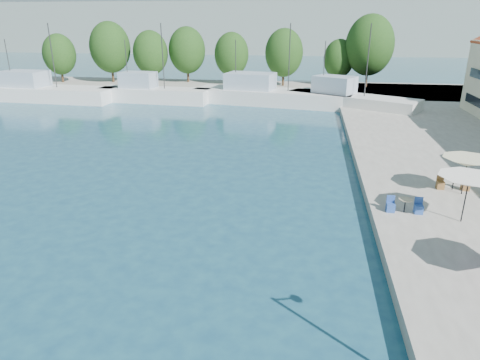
% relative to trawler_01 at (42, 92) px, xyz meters
% --- Properties ---
extents(quay_far, '(90.00, 16.00, 0.60)m').
position_rel_trawler_01_xyz_m(quay_far, '(25.08, 12.09, -0.77)').
color(quay_far, gray).
rests_on(quay_far, ground).
extents(hill_west, '(180.00, 40.00, 16.00)m').
position_rel_trawler_01_xyz_m(hill_west, '(3.08, 105.09, 6.93)').
color(hill_west, gray).
rests_on(hill_west, ground).
extents(hill_east, '(140.00, 40.00, 12.00)m').
position_rel_trawler_01_xyz_m(hill_east, '(73.08, 125.09, 4.93)').
color(hill_east, gray).
rests_on(hill_east, ground).
extents(trawler_01, '(19.39, 5.96, 10.20)m').
position_rel_trawler_01_xyz_m(trawler_01, '(0.00, 0.00, 0.00)').
color(trawler_01, silver).
rests_on(trawler_01, ground).
extents(trawler_02, '(14.76, 4.80, 10.20)m').
position_rel_trawler_01_xyz_m(trawler_02, '(15.01, 1.24, 0.00)').
color(trawler_02, silver).
rests_on(trawler_02, ground).
extents(trawler_03, '(20.52, 8.46, 10.20)m').
position_rel_trawler_01_xyz_m(trawler_03, '(30.29, 2.26, -0.00)').
color(trawler_03, silver).
rests_on(trawler_03, ground).
extents(trawler_04, '(15.58, 11.19, 10.20)m').
position_rel_trawler_01_xyz_m(trawler_04, '(40.06, 0.01, 0.00)').
color(trawler_04, silver).
rests_on(trawler_04, ground).
extents(tree_01, '(5.15, 5.15, 7.62)m').
position_rel_trawler_01_xyz_m(tree_01, '(-4.76, 13.26, 3.93)').
color(tree_01, '#3F2B19').
rests_on(tree_01, quay_far).
extents(tree_02, '(6.40, 6.40, 9.48)m').
position_rel_trawler_01_xyz_m(tree_02, '(3.40, 14.69, 5.00)').
color(tree_02, '#3F2B19').
rests_on(tree_02, quay_far).
extents(tree_03, '(5.50, 5.50, 8.14)m').
position_rel_trawler_01_xyz_m(tree_03, '(10.10, 14.77, 4.23)').
color(tree_03, '#3F2B19').
rests_on(tree_03, quay_far).
extents(tree_04, '(5.87, 5.87, 8.69)m').
position_rel_trawler_01_xyz_m(tree_04, '(15.56, 16.72, 4.55)').
color(tree_04, '#3F2B19').
rests_on(tree_04, quay_far).
extents(tree_05, '(5.34, 5.34, 7.90)m').
position_rel_trawler_01_xyz_m(tree_05, '(23.09, 15.42, 4.09)').
color(tree_05, '#3F2B19').
rests_on(tree_05, quay_far).
extents(tree_06, '(5.74, 5.74, 8.50)m').
position_rel_trawler_01_xyz_m(tree_06, '(31.27, 14.91, 4.44)').
color(tree_06, '#3F2B19').
rests_on(tree_06, quay_far).
extents(tree_07, '(4.68, 4.68, 6.92)m').
position_rel_trawler_01_xyz_m(tree_07, '(39.62, 16.95, 3.52)').
color(tree_07, '#3F2B19').
rests_on(tree_07, quay_far).
extents(tree_08, '(7.09, 7.09, 10.50)m').
position_rel_trawler_01_xyz_m(tree_08, '(43.86, 15.91, 5.59)').
color(tree_08, '#3F2B19').
rests_on(tree_08, quay_far).
extents(umbrella_white, '(2.95, 2.95, 2.39)m').
position_rel_trawler_01_xyz_m(umbrella_white, '(43.33, -31.89, 1.67)').
color(umbrella_white, black).
rests_on(umbrella_white, quay_right).
extents(umbrella_cream, '(2.79, 2.79, 2.19)m').
position_rel_trawler_01_xyz_m(umbrella_cream, '(44.50, -28.04, 1.47)').
color(umbrella_cream, black).
rests_on(umbrella_cream, quay_right).
extents(cafe_table_02, '(1.82, 0.70, 0.76)m').
position_rel_trawler_01_xyz_m(cafe_table_02, '(40.73, -31.22, -0.18)').
color(cafe_table_02, black).
rests_on(cafe_table_02, quay_right).
extents(cafe_table_03, '(1.82, 0.70, 0.76)m').
position_rel_trawler_01_xyz_m(cafe_table_03, '(44.19, -27.36, -0.18)').
color(cafe_table_03, black).
rests_on(cafe_table_03, quay_right).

